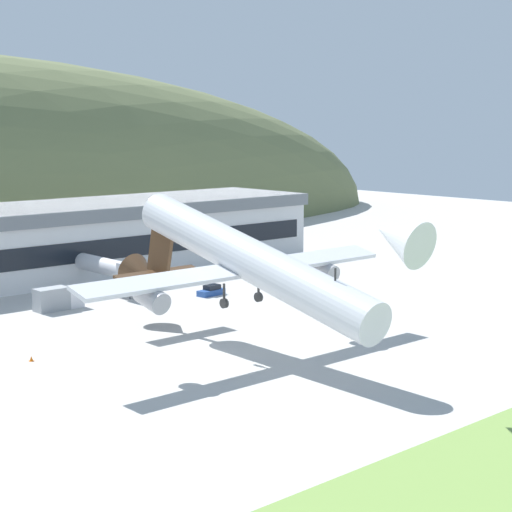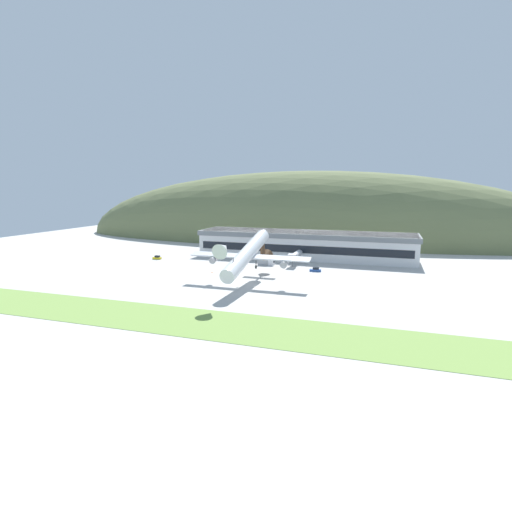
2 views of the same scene
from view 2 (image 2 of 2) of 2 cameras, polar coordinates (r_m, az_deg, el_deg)
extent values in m
plane|color=#B7B5AF|center=(138.24, -2.56, -3.77)|extent=(384.31, 384.31, 0.00)
cube|color=#759947|center=(101.52, -11.12, -8.96)|extent=(345.88, 19.80, 0.08)
ellipsoid|color=#667047|center=(254.00, 7.21, 2.36)|extent=(314.32, 80.87, 85.08)
cube|color=silver|center=(187.53, 7.02, 1.62)|extent=(98.48, 21.32, 12.03)
cube|color=slate|center=(186.90, 7.06, 3.12)|extent=(99.68, 22.52, 2.17)
cube|color=black|center=(177.23, 6.34, 0.96)|extent=(94.54, 0.16, 3.37)
cylinder|color=silver|center=(170.75, 5.74, 0.16)|extent=(2.60, 14.12, 2.60)
cube|color=silver|center=(163.97, 5.20, -0.23)|extent=(3.38, 2.86, 2.86)
cylinder|color=slate|center=(164.80, 5.23, -0.89)|extent=(0.36, 0.36, 4.00)
cylinder|color=silver|center=(131.68, -1.29, 0.33)|extent=(4.61, 36.56, 12.61)
cone|color=silver|center=(112.32, -4.75, 1.05)|extent=(4.52, 5.95, 5.54)
cone|color=#4C331E|center=(151.85, 1.33, -0.22)|extent=(4.52, 6.85, 5.74)
cube|color=#4C331E|center=(147.71, 0.93, 1.34)|extent=(0.50, 5.76, 8.42)
cube|color=#4C331E|center=(148.54, 0.95, -0.14)|extent=(12.00, 3.23, 1.07)
cube|color=silver|center=(133.54, -1.03, -0.07)|extent=(41.61, 3.61, 1.24)
cylinder|color=#9E9EA3|center=(137.88, -6.01, -0.41)|extent=(2.30, 4.02, 3.04)
cylinder|color=#9E9EA3|center=(129.77, 4.10, -1.02)|extent=(2.30, 4.02, 3.04)
cylinder|color=#2D2D2D|center=(134.81, -2.05, -1.00)|extent=(0.28, 0.28, 2.20)
cylinder|color=#2D2D2D|center=(135.01, -2.04, -1.46)|extent=(0.45, 1.10, 1.10)
cylinder|color=#2D2D2D|center=(133.16, 0.00, -1.13)|extent=(0.28, 0.28, 2.20)
cylinder|color=#2D2D2D|center=(133.37, 0.00, -1.59)|extent=(0.45, 1.10, 1.10)
cylinder|color=#2D2D2D|center=(120.25, -3.27, -0.70)|extent=(0.22, 0.22, 1.98)
cylinder|color=#2D2D2D|center=(120.43, -3.26, -1.16)|extent=(0.30, 0.82, 0.82)
cube|color=gold|center=(187.63, -13.96, -0.31)|extent=(3.88, 1.71, 0.93)
cube|color=black|center=(187.39, -13.92, -0.06)|extent=(2.14, 1.44, 0.76)
cube|color=#264C99|center=(157.35, 8.47, -2.04)|extent=(4.56, 2.22, 0.86)
cube|color=black|center=(157.18, 8.56, -1.77)|extent=(2.56, 1.75, 0.71)
cube|color=silver|center=(167.63, 2.21, -0.90)|extent=(2.21, 2.54, 2.68)
cube|color=black|center=(167.27, 2.58, -0.76)|extent=(0.12, 2.13, 1.18)
cube|color=#999EA3|center=(168.48, 1.10, -0.76)|extent=(4.65, 2.58, 3.17)
cube|color=orange|center=(154.01, -6.29, -2.41)|extent=(0.52, 0.52, 0.03)
cone|color=orange|center=(153.95, -6.29, -2.30)|extent=(0.40, 0.40, 0.55)
camera|label=1|loc=(117.46, -44.83, 3.71)|focal=60.00mm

